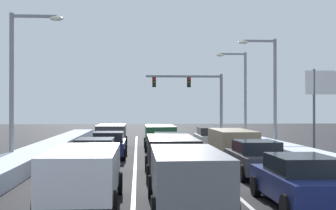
{
  "coord_description": "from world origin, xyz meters",
  "views": [
    {
      "loc": [
        -1.56,
        -5.77,
        2.91
      ],
      "look_at": [
        0.7,
        28.47,
        3.1
      ],
      "focal_mm": 48.67,
      "sensor_mm": 36.0,
      "label": 1
    }
  ],
  "objects_px": {
    "sedan_red_center_lane_third": "(169,146)",
    "suv_green_center_lane_fourth": "(160,135)",
    "suv_gray_center_lane_nearest": "(187,174)",
    "sedan_maroon_left_lane_second": "(95,155)",
    "suv_white_left_lane_nearest": "(84,171)",
    "suv_tan_right_lane_third": "(232,142)",
    "suv_charcoal_left_lane_fourth": "(112,134)",
    "street_lamp_right_mid": "(270,83)",
    "street_lamp_left_mid": "(19,74)",
    "sedan_silver_right_lane_fourth": "(210,138)",
    "sedan_charcoal_right_lane_second": "(255,158)",
    "sedan_navy_right_lane_nearest": "(300,181)",
    "street_lamp_right_far": "(241,88)",
    "sedan_navy_left_lane_third": "(109,145)",
    "suv_black_center_lane_second": "(171,153)",
    "traffic_light_gantry": "(198,91)",
    "roadside_sign_right": "(328,91)"
  },
  "relations": [
    {
      "from": "sedan_navy_right_lane_nearest",
      "to": "suv_gray_center_lane_nearest",
      "type": "xyz_separation_m",
      "value": [
        -3.33,
        -0.16,
        0.25
      ]
    },
    {
      "from": "suv_charcoal_left_lane_fourth",
      "to": "suv_black_center_lane_second",
      "type": "bearing_deg",
      "value": -76.85
    },
    {
      "from": "suv_gray_center_lane_nearest",
      "to": "street_lamp_left_mid",
      "type": "relative_size",
      "value": 0.64
    },
    {
      "from": "suv_white_left_lane_nearest",
      "to": "sedan_navy_left_lane_third",
      "type": "bearing_deg",
      "value": 90.29
    },
    {
      "from": "street_lamp_right_far",
      "to": "suv_white_left_lane_nearest",
      "type": "bearing_deg",
      "value": -112.79
    },
    {
      "from": "suv_charcoal_left_lane_fourth",
      "to": "street_lamp_left_mid",
      "type": "xyz_separation_m",
      "value": [
        -3.98,
        -10.07,
        3.58
      ]
    },
    {
      "from": "suv_tan_right_lane_third",
      "to": "street_lamp_right_mid",
      "type": "relative_size",
      "value": 0.64
    },
    {
      "from": "suv_gray_center_lane_nearest",
      "to": "sedan_maroon_left_lane_second",
      "type": "xyz_separation_m",
      "value": [
        -3.34,
        7.87,
        -0.25
      ]
    },
    {
      "from": "sedan_charcoal_right_lane_second",
      "to": "street_lamp_right_mid",
      "type": "xyz_separation_m",
      "value": [
        4.07,
        11.73,
        3.84
      ]
    },
    {
      "from": "suv_tan_right_lane_third",
      "to": "suv_gray_center_lane_nearest",
      "type": "bearing_deg",
      "value": -107.59
    },
    {
      "from": "sedan_maroon_left_lane_second",
      "to": "sedan_navy_left_lane_third",
      "type": "distance_m",
      "value": 5.66
    },
    {
      "from": "sedan_red_center_lane_third",
      "to": "sedan_charcoal_right_lane_second",
      "type": "bearing_deg",
      "value": -62.9
    },
    {
      "from": "street_lamp_right_far",
      "to": "street_lamp_left_mid",
      "type": "bearing_deg",
      "value": -133.61
    },
    {
      "from": "sedan_navy_right_lane_nearest",
      "to": "suv_green_center_lane_fourth",
      "type": "xyz_separation_m",
      "value": [
        -3.23,
        18.23,
        0.25
      ]
    },
    {
      "from": "sedan_maroon_left_lane_second",
      "to": "roadside_sign_right",
      "type": "bearing_deg",
      "value": 31.76
    },
    {
      "from": "sedan_charcoal_right_lane_second",
      "to": "street_lamp_left_mid",
      "type": "distance_m",
      "value": 12.18
    },
    {
      "from": "street_lamp_left_mid",
      "to": "sedan_silver_right_lane_fourth",
      "type": "bearing_deg",
      "value": 38.98
    },
    {
      "from": "sedan_navy_right_lane_nearest",
      "to": "suv_charcoal_left_lane_fourth",
      "type": "xyz_separation_m",
      "value": [
        -6.64,
        20.0,
        0.25
      ]
    },
    {
      "from": "sedan_charcoal_right_lane_second",
      "to": "suv_gray_center_lane_nearest",
      "type": "xyz_separation_m",
      "value": [
        -3.57,
        -6.1,
        0.25
      ]
    },
    {
      "from": "suv_tan_right_lane_third",
      "to": "street_lamp_left_mid",
      "type": "bearing_deg",
      "value": -170.32
    },
    {
      "from": "sedan_silver_right_lane_fourth",
      "to": "suv_charcoal_left_lane_fourth",
      "type": "height_order",
      "value": "suv_charcoal_left_lane_fourth"
    },
    {
      "from": "traffic_light_gantry",
      "to": "street_lamp_right_mid",
      "type": "relative_size",
      "value": 0.99
    },
    {
      "from": "sedan_navy_right_lane_nearest",
      "to": "suv_charcoal_left_lane_fourth",
      "type": "distance_m",
      "value": 21.08
    },
    {
      "from": "suv_green_center_lane_fourth",
      "to": "sedan_navy_left_lane_third",
      "type": "height_order",
      "value": "suv_green_center_lane_fourth"
    },
    {
      "from": "sedan_navy_right_lane_nearest",
      "to": "street_lamp_right_far",
      "type": "relative_size",
      "value": 0.59
    },
    {
      "from": "sedan_maroon_left_lane_second",
      "to": "street_lamp_right_mid",
      "type": "relative_size",
      "value": 0.59
    },
    {
      "from": "sedan_red_center_lane_third",
      "to": "suv_green_center_lane_fourth",
      "type": "xyz_separation_m",
      "value": [
        -0.23,
        5.97,
        0.25
      ]
    },
    {
      "from": "suv_charcoal_left_lane_fourth",
      "to": "street_lamp_right_mid",
      "type": "distance_m",
      "value": 11.75
    },
    {
      "from": "suv_white_left_lane_nearest",
      "to": "street_lamp_left_mid",
      "type": "height_order",
      "value": "street_lamp_left_mid"
    },
    {
      "from": "sedan_navy_right_lane_nearest",
      "to": "sedan_navy_left_lane_third",
      "type": "bearing_deg",
      "value": 115.61
    },
    {
      "from": "sedan_maroon_left_lane_second",
      "to": "suv_charcoal_left_lane_fourth",
      "type": "relative_size",
      "value": 0.92
    },
    {
      "from": "sedan_red_center_lane_third",
      "to": "roadside_sign_right",
      "type": "relative_size",
      "value": 0.82
    },
    {
      "from": "sedan_silver_right_lane_fourth",
      "to": "suv_green_center_lane_fourth",
      "type": "xyz_separation_m",
      "value": [
        -3.57,
        -0.57,
        0.25
      ]
    },
    {
      "from": "suv_black_center_lane_second",
      "to": "street_lamp_left_mid",
      "type": "distance_m",
      "value": 9.06
    },
    {
      "from": "sedan_navy_right_lane_nearest",
      "to": "suv_black_center_lane_second",
      "type": "relative_size",
      "value": 0.92
    },
    {
      "from": "suv_gray_center_lane_nearest",
      "to": "suv_charcoal_left_lane_fourth",
      "type": "height_order",
      "value": "same"
    },
    {
      "from": "suv_black_center_lane_second",
      "to": "sedan_maroon_left_lane_second",
      "type": "relative_size",
      "value": 1.09
    },
    {
      "from": "sedan_maroon_left_lane_second",
      "to": "street_lamp_right_mid",
      "type": "height_order",
      "value": "street_lamp_right_mid"
    },
    {
      "from": "street_lamp_left_mid",
      "to": "roadside_sign_right",
      "type": "xyz_separation_m",
      "value": [
        18.72,
        6.92,
        -0.58
      ]
    },
    {
      "from": "suv_tan_right_lane_third",
      "to": "suv_charcoal_left_lane_fourth",
      "type": "bearing_deg",
      "value": 131.01
    },
    {
      "from": "suv_gray_center_lane_nearest",
      "to": "street_lamp_right_mid",
      "type": "distance_m",
      "value": 19.72
    },
    {
      "from": "sedan_charcoal_right_lane_second",
      "to": "sedan_silver_right_lane_fourth",
      "type": "height_order",
      "value": "same"
    },
    {
      "from": "street_lamp_right_far",
      "to": "sedan_charcoal_right_lane_second",
      "type": "bearing_deg",
      "value": -101.15
    },
    {
      "from": "suv_tan_right_lane_third",
      "to": "suv_charcoal_left_lane_fourth",
      "type": "xyz_separation_m",
      "value": [
        -7.11,
        8.17,
        0.0
      ]
    },
    {
      "from": "suv_black_center_lane_second",
      "to": "traffic_light_gantry",
      "type": "xyz_separation_m",
      "value": [
        4.43,
        25.2,
        3.48
      ]
    },
    {
      "from": "sedan_red_center_lane_third",
      "to": "suv_white_left_lane_nearest",
      "type": "height_order",
      "value": "suv_white_left_lane_nearest"
    },
    {
      "from": "traffic_light_gantry",
      "to": "street_lamp_right_far",
      "type": "bearing_deg",
      "value": -62.67
    },
    {
      "from": "suv_charcoal_left_lane_fourth",
      "to": "traffic_light_gantry",
      "type": "xyz_separation_m",
      "value": [
        7.73,
        11.09,
        3.48
      ]
    },
    {
      "from": "sedan_red_center_lane_third",
      "to": "sedan_maroon_left_lane_second",
      "type": "height_order",
      "value": "same"
    },
    {
      "from": "sedan_red_center_lane_third",
      "to": "street_lamp_right_mid",
      "type": "bearing_deg",
      "value": 36.52
    }
  ]
}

